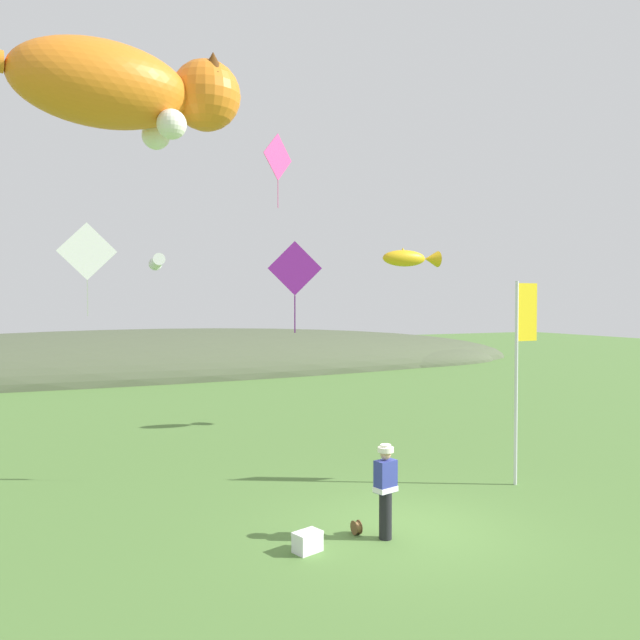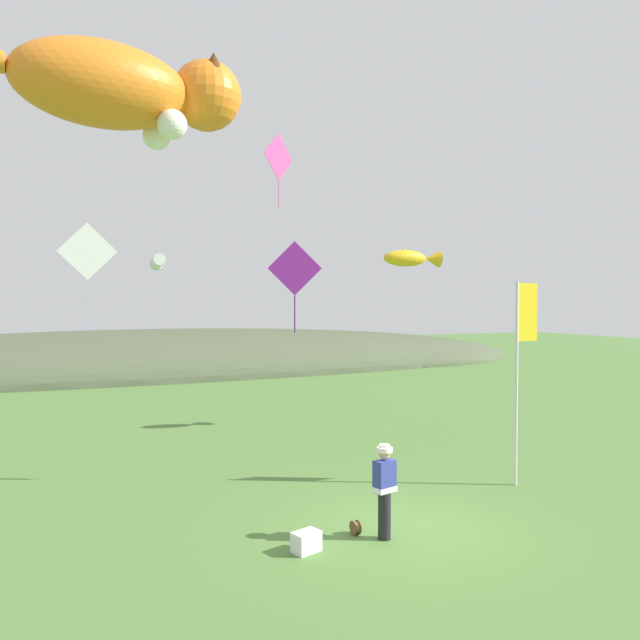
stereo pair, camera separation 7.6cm
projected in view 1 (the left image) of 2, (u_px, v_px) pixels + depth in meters
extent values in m
plane|color=#517A38|center=(406.00, 529.00, 12.12)|extent=(120.00, 120.00, 0.00)
ellipsoid|color=#4C563D|center=(148.00, 371.00, 39.58)|extent=(56.58, 13.97, 5.37)
ellipsoid|color=#4C563D|center=(387.00, 364.00, 44.15)|extent=(18.30, 6.43, 2.81)
cylinder|color=black|center=(385.00, 515.00, 11.63)|extent=(0.24, 0.24, 0.88)
cube|color=navy|center=(386.00, 476.00, 11.60)|extent=(0.45, 0.33, 0.60)
cube|color=white|center=(386.00, 489.00, 11.61)|extent=(0.47, 0.35, 0.10)
sphere|color=tan|center=(386.00, 454.00, 11.59)|extent=(0.20, 0.20, 0.20)
cylinder|color=silver|center=(386.00, 450.00, 11.59)|extent=(0.30, 0.30, 0.09)
cylinder|color=silver|center=(386.00, 446.00, 11.59)|extent=(0.20, 0.20, 0.07)
cylinder|color=olive|center=(356.00, 527.00, 11.85)|extent=(0.11, 0.20, 0.20)
cylinder|color=brown|center=(354.00, 528.00, 11.83)|extent=(0.02, 0.27, 0.27)
cylinder|color=brown|center=(359.00, 527.00, 11.88)|extent=(0.02, 0.27, 0.27)
cube|color=white|center=(308.00, 543.00, 11.03)|extent=(0.55, 0.45, 0.30)
cube|color=white|center=(308.00, 533.00, 11.02)|extent=(0.56, 0.46, 0.06)
cylinder|color=silver|center=(516.00, 383.00, 15.01)|extent=(0.08, 0.08, 4.93)
cube|color=yellow|center=(527.00, 312.00, 15.10)|extent=(0.60, 0.03, 1.40)
ellipsoid|color=orange|center=(102.00, 85.00, 17.52)|extent=(5.31, 3.27, 2.38)
ellipsoid|color=white|center=(111.00, 101.00, 17.66)|extent=(3.41, 1.87, 1.31)
sphere|color=orange|center=(206.00, 96.00, 19.17)|extent=(2.14, 2.14, 2.14)
cone|color=#522A0A|center=(198.00, 76.00, 19.65)|extent=(0.86, 0.86, 0.71)
cone|color=#522A0A|center=(213.00, 64.00, 18.65)|extent=(0.86, 0.86, 0.71)
sphere|color=white|center=(156.00, 136.00, 19.10)|extent=(0.86, 0.86, 0.86)
sphere|color=white|center=(172.00, 124.00, 17.88)|extent=(0.86, 0.86, 0.86)
ellipsoid|color=gold|center=(404.00, 258.00, 21.48)|extent=(1.65, 0.73, 0.57)
cone|color=gold|center=(431.00, 259.00, 21.84)|extent=(0.56, 0.61, 0.57)
cone|color=gold|center=(403.00, 251.00, 21.46)|extent=(0.29, 0.29, 0.26)
sphere|color=black|center=(388.00, 257.00, 21.48)|extent=(0.13, 0.13, 0.13)
cylinder|color=white|center=(157.00, 262.00, 19.54)|extent=(0.68, 2.52, 0.36)
torus|color=white|center=(155.00, 264.00, 20.73)|extent=(0.44, 0.12, 0.44)
cube|color=#E53F8C|center=(278.00, 157.00, 20.52)|extent=(1.31, 0.84, 1.54)
cylinder|color=black|center=(278.00, 157.00, 20.53)|extent=(0.88, 0.57, 0.02)
cube|color=#A02C62|center=(278.00, 194.00, 20.55)|extent=(0.03, 0.02, 0.90)
cube|color=purple|center=(295.00, 268.00, 14.95)|extent=(1.22, 0.51, 1.31)
cylinder|color=black|center=(295.00, 268.00, 14.96)|extent=(0.82, 0.34, 0.02)
cube|color=#6B1A7C|center=(295.00, 314.00, 14.98)|extent=(0.03, 0.02, 0.90)
cube|color=white|center=(87.00, 251.00, 15.41)|extent=(1.42, 0.21, 1.43)
cylinder|color=black|center=(87.00, 251.00, 15.42)|extent=(0.95, 0.15, 0.02)
cube|color=#A9A9A9|center=(87.00, 298.00, 15.44)|extent=(0.03, 0.01, 0.90)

